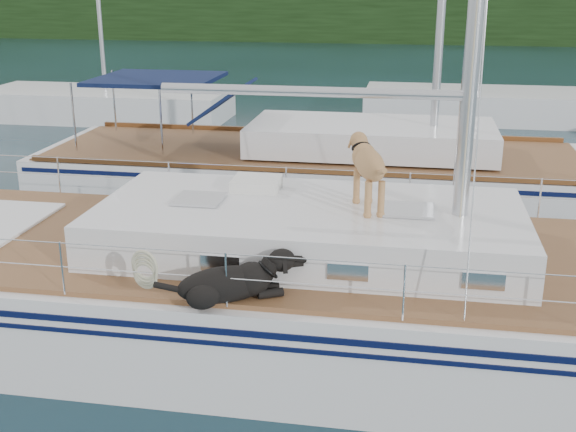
# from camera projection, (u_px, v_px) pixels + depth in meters

# --- Properties ---
(ground) EXTENTS (120.00, 120.00, 0.00)m
(ground) POSITION_uv_depth(u_px,v_px,m) (248.00, 333.00, 9.53)
(ground) COLOR black
(ground) RESTS_ON ground
(shore_bank) EXTENTS (92.00, 1.00, 1.20)m
(shore_bank) POSITION_uv_depth(u_px,v_px,m) (390.00, 33.00, 52.52)
(shore_bank) COLOR #595147
(shore_bank) RESTS_ON ground
(main_sailboat) EXTENTS (12.00, 4.04, 14.01)m
(main_sailboat) POSITION_uv_depth(u_px,v_px,m) (255.00, 287.00, 9.29)
(main_sailboat) COLOR silver
(main_sailboat) RESTS_ON ground
(neighbor_sailboat) EXTENTS (11.00, 3.50, 13.30)m
(neighbor_sailboat) POSITION_uv_depth(u_px,v_px,m) (317.00, 175.00, 14.75)
(neighbor_sailboat) COLOR silver
(neighbor_sailboat) RESTS_ON ground
(bg_boat_west) EXTENTS (8.00, 3.00, 11.65)m
(bg_boat_west) POSITION_uv_depth(u_px,v_px,m) (107.00, 105.00, 23.78)
(bg_boat_west) COLOR silver
(bg_boat_west) RESTS_ON ground
(bg_boat_center) EXTENTS (7.20, 3.00, 11.65)m
(bg_boat_center) POSITION_uv_depth(u_px,v_px,m) (476.00, 106.00, 23.69)
(bg_boat_center) COLOR silver
(bg_boat_center) RESTS_ON ground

